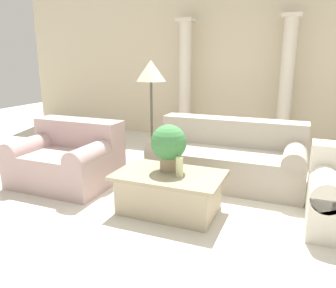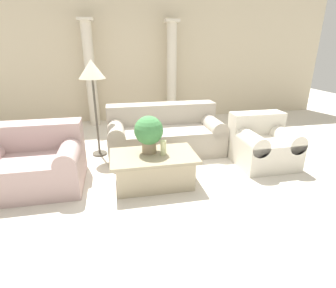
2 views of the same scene
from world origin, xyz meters
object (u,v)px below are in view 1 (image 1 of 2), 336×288
sofa_long (228,157)px  potted_plant (169,144)px  loveseat (68,157)px  coffee_table (169,192)px  floor_lamp (151,76)px

sofa_long → potted_plant: potted_plant is taller
sofa_long → loveseat: bearing=-155.9°
sofa_long → loveseat: same height
loveseat → coffee_table: 1.60m
loveseat → coffee_table: loveseat is taller
coffee_table → potted_plant: bearing=116.4°
coffee_table → potted_plant: potted_plant is taller
sofa_long → potted_plant: size_ratio=3.88×
coffee_table → potted_plant: 0.51m
sofa_long → coffee_table: 1.23m
loveseat → coffee_table: (1.56, -0.30, -0.12)m
loveseat → potted_plant: (1.52, -0.22, 0.38)m
sofa_long → coffee_table: (-0.37, -1.17, -0.11)m
floor_lamp → coffee_table: bearing=-57.6°
coffee_table → sofa_long: bearing=72.3°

